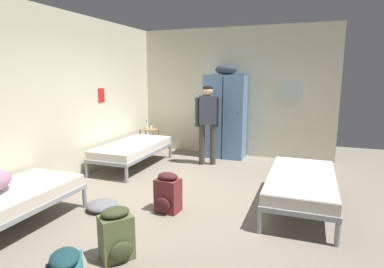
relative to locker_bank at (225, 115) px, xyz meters
name	(u,v)px	position (x,y,z in m)	size (l,w,h in m)	color
ground_plane	(185,199)	(0.09, -2.66, -0.97)	(9.40, 9.40, 0.00)	gray
room_backdrop	(149,96)	(-1.17, -1.37, 0.48)	(4.50, 5.94, 2.90)	beige
locker_bank	(225,115)	(0.00, 0.00, 0.00)	(0.90, 0.55, 2.07)	#5B84B2
shelf_unit	(150,138)	(-1.80, -0.23, -0.62)	(0.38, 0.30, 0.57)	#99704C
bed_left_rear	(133,148)	(-1.55, -1.42, -0.59)	(0.90, 1.90, 0.49)	gray
bed_left_front	(3,202)	(-1.55, -4.36, -0.59)	(0.90, 1.90, 0.49)	gray
bed_right	(301,182)	(1.73, -2.41, -0.59)	(0.90, 1.90, 0.49)	gray
person_traveler	(208,117)	(-0.18, -0.73, 0.02)	(0.49, 0.32, 1.64)	#3D3833
water_bottle	(147,125)	(-1.88, -0.21, -0.31)	(0.06, 0.06, 0.21)	silver
lotion_bottle	(151,127)	(-1.73, -0.27, -0.34)	(0.06, 0.06, 0.14)	white
backpack_maroon	(168,193)	(0.03, -3.16, -0.71)	(0.35, 0.36, 0.55)	maroon
backpack_olive	(117,235)	(0.03, -4.38, -0.71)	(0.42, 0.41, 0.55)	#566038
clothes_pile_grey	(102,205)	(-0.84, -3.43, -0.90)	(0.44, 0.42, 0.13)	slate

